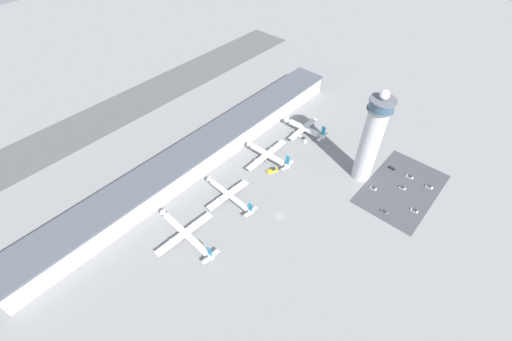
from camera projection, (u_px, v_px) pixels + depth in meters
name	position (u px, v px, depth m)	size (l,w,h in m)	color
ground_plane	(280.00, 216.00, 204.36)	(1000.00, 1000.00, 0.00)	gray
terminal_building	(199.00, 154.00, 231.53)	(261.78, 25.00, 15.88)	#B2B2B7
runway_strip	(120.00, 109.00, 283.30)	(392.67, 44.00, 0.01)	#515154
control_tower	(371.00, 139.00, 206.59)	(15.17, 15.17, 64.99)	#BCBCC1
parking_lot_surface	(402.00, 188.00, 220.28)	(64.00, 40.00, 0.01)	#424247
airplane_gate_alpha	(186.00, 234.00, 190.26)	(37.70, 44.68, 12.28)	white
airplane_gate_bravo	(229.00, 195.00, 210.82)	(31.81, 39.88, 11.42)	silver
airplane_gate_charlie	(268.00, 155.00, 236.31)	(38.48, 36.17, 13.44)	silver
airplane_gate_delta	(304.00, 128.00, 257.48)	(32.84, 34.06, 13.79)	silver
service_truck_catering	(273.00, 170.00, 230.65)	(8.13, 5.18, 2.77)	black
service_truck_fuel	(303.00, 139.00, 254.36)	(5.10, 8.00, 2.80)	black
car_black_suv	(429.00, 187.00, 220.37)	(1.90, 4.60, 1.58)	black
car_silver_sedan	(410.00, 177.00, 226.94)	(1.96, 4.75, 1.38)	black
car_red_hatchback	(373.00, 188.00, 219.64)	(1.94, 4.34, 1.43)	black
car_white_wagon	(402.00, 188.00, 219.83)	(1.90, 4.25, 1.54)	black
car_maroon_suv	(392.00, 168.00, 232.77)	(1.91, 4.23, 1.53)	black
car_grey_coupe	(384.00, 212.00, 205.88)	(1.78, 4.41, 1.44)	black
car_blue_compact	(414.00, 211.00, 206.58)	(1.90, 4.41, 1.40)	black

